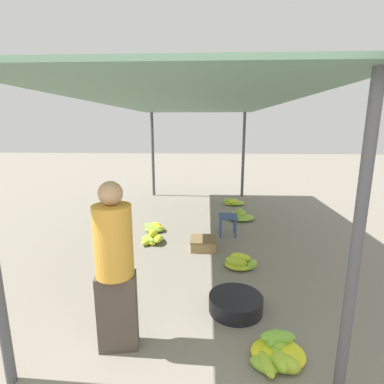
% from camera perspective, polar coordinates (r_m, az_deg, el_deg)
% --- Properties ---
extents(canopy_post_front_right, '(0.08, 0.08, 2.37)m').
position_cam_1_polar(canopy_post_front_right, '(2.36, 28.75, -9.94)').
color(canopy_post_front_right, '#4C4C51').
rests_on(canopy_post_front_right, ground).
extents(canopy_post_back_left, '(0.08, 0.08, 2.37)m').
position_cam_1_polar(canopy_post_back_left, '(8.71, -7.47, 7.02)').
color(canopy_post_back_left, '#4C4C51').
rests_on(canopy_post_back_left, ground).
extents(canopy_post_back_right, '(0.08, 0.08, 2.37)m').
position_cam_1_polar(canopy_post_back_right, '(8.63, 9.75, 6.89)').
color(canopy_post_back_right, '#4C4C51').
rests_on(canopy_post_back_right, ground).
extents(canopy_tarp, '(2.98, 6.98, 0.04)m').
position_cam_1_polar(canopy_tarp, '(5.26, -0.05, 16.63)').
color(canopy_tarp, '#567A60').
rests_on(canopy_tarp, canopy_post_front_left).
extents(vendor_foreground, '(0.38, 0.38, 1.57)m').
position_cam_1_polar(vendor_foreground, '(2.79, -14.48, -13.44)').
color(vendor_foreground, '#4C4238').
rests_on(vendor_foreground, ground).
extents(stool, '(0.34, 0.34, 0.39)m').
position_cam_1_polar(stool, '(5.63, 6.83, -5.15)').
color(stool, '#384C84').
rests_on(stool, ground).
extents(basin_black, '(0.60, 0.60, 0.18)m').
position_cam_1_polar(basin_black, '(3.58, 8.31, -20.26)').
color(basin_black, black).
rests_on(basin_black, ground).
extents(banana_pile_left_0, '(0.46, 0.48, 0.16)m').
position_cam_1_polar(banana_pile_left_0, '(5.95, -7.23, -6.68)').
color(banana_pile_left_0, yellow).
rests_on(banana_pile_left_0, ground).
extents(banana_pile_left_1, '(0.39, 0.50, 0.22)m').
position_cam_1_polar(banana_pile_left_1, '(5.37, -7.58, -8.78)').
color(banana_pile_left_1, '#83B935').
rests_on(banana_pile_left_1, ground).
extents(banana_pile_right_0, '(0.53, 0.55, 0.19)m').
position_cam_1_polar(banana_pile_right_0, '(3.07, 15.93, -27.37)').
color(banana_pile_right_0, '#7BB536').
rests_on(banana_pile_right_0, ground).
extents(banana_pile_right_1, '(0.61, 0.66, 0.23)m').
position_cam_1_polar(banana_pile_right_1, '(6.71, 8.99, -4.47)').
color(banana_pile_right_1, yellow).
rests_on(banana_pile_right_1, ground).
extents(banana_pile_right_2, '(0.59, 0.47, 0.16)m').
position_cam_1_polar(banana_pile_right_2, '(7.85, 7.86, -1.92)').
color(banana_pile_right_2, '#CCD628').
rests_on(banana_pile_right_2, ground).
extents(banana_pile_right_3, '(0.52, 0.39, 0.22)m').
position_cam_1_polar(banana_pile_right_3, '(4.51, 9.44, -13.12)').
color(banana_pile_right_3, '#C8D428').
rests_on(banana_pile_right_3, ground).
extents(crate_near, '(0.43, 0.43, 0.18)m').
position_cam_1_polar(crate_near, '(5.07, 2.22, -9.77)').
color(crate_near, '#9E7A4C').
rests_on(crate_near, ground).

